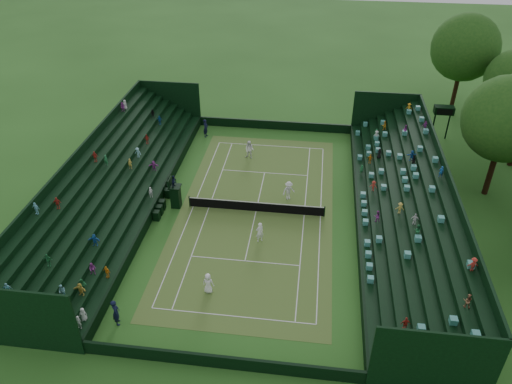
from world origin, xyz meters
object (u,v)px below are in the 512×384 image
player_near_east (260,232)px  player_far_east (289,190)px  umpire_chair (175,194)px  player_near_west (208,283)px  tennis_net (256,206)px  player_far_west (249,150)px

player_near_east → player_far_east: bearing=-141.4°
umpire_chair → player_near_west: (4.92, -9.76, -0.52)m
tennis_net → player_near_west: bearing=-101.5°
player_near_east → player_far_west: 13.25m
player_far_east → umpire_chair: bearing=162.0°
player_near_west → tennis_net: bearing=-95.9°
player_far_west → player_far_east: player_far_west is taller
umpire_chair → player_far_east: umpire_chair is taller
umpire_chair → player_near_east: (7.74, -3.78, -0.44)m
player_near_west → player_near_east: 6.61m
umpire_chair → player_far_west: umpire_chair is taller
player_far_west → tennis_net: bearing=-64.3°
player_near_west → player_near_east: player_near_east is taller
tennis_net → player_near_east: 4.01m
umpire_chair → player_far_east: bearing=14.2°
umpire_chair → tennis_net: bearing=1.1°
player_far_west → player_far_east: bearing=-42.6°
umpire_chair → player_far_west: size_ratio=1.65×
tennis_net → umpire_chair: (-6.94, -0.14, 0.81)m
player_near_west → player_near_east: bearing=-109.6°
player_far_east → player_near_east: bearing=-138.4°
player_near_east → player_far_east: 6.45m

